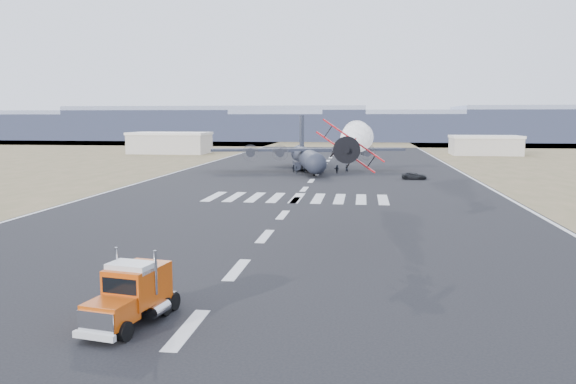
% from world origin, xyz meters
% --- Properties ---
extents(ground, '(500.00, 500.00, 0.00)m').
position_xyz_m(ground, '(0.00, 0.00, 0.00)').
color(ground, black).
rests_on(ground, ground).
extents(scrub_far, '(500.00, 80.00, 0.00)m').
position_xyz_m(scrub_far, '(0.00, 230.00, 0.00)').
color(scrub_far, brown).
rests_on(scrub_far, ground).
extents(runway_markings, '(60.00, 260.00, 0.01)m').
position_xyz_m(runway_markings, '(0.00, 60.00, 0.01)').
color(runway_markings, silver).
rests_on(runway_markings, ground).
extents(ridge_seg_b, '(150.00, 50.00, 15.00)m').
position_xyz_m(ridge_seg_b, '(-130.00, 260.00, 7.50)').
color(ridge_seg_b, '#808AA3').
rests_on(ridge_seg_b, ground).
extents(ridge_seg_c, '(150.00, 50.00, 17.00)m').
position_xyz_m(ridge_seg_c, '(-65.00, 260.00, 8.50)').
color(ridge_seg_c, '#808AA3').
rests_on(ridge_seg_c, ground).
extents(ridge_seg_d, '(150.00, 50.00, 13.00)m').
position_xyz_m(ridge_seg_d, '(0.00, 260.00, 6.50)').
color(ridge_seg_d, '#808AA3').
rests_on(ridge_seg_d, ground).
extents(ridge_seg_e, '(150.00, 50.00, 15.00)m').
position_xyz_m(ridge_seg_e, '(65.00, 260.00, 7.50)').
color(ridge_seg_e, '#808AA3').
rests_on(ridge_seg_e, ground).
extents(hangar_left, '(24.50, 14.50, 6.70)m').
position_xyz_m(hangar_left, '(-52.00, 145.00, 3.41)').
color(hangar_left, '#AEA79B').
rests_on(hangar_left, ground).
extents(hangar_right, '(20.50, 12.50, 5.90)m').
position_xyz_m(hangar_right, '(46.00, 150.00, 3.01)').
color(hangar_right, '#AEA79B').
rests_on(hangar_right, ground).
extents(semi_truck, '(3.58, 7.75, 3.41)m').
position_xyz_m(semi_truck, '(-3.25, 0.59, 1.67)').
color(semi_truck, black).
rests_on(semi_truck, ground).
extents(aerobatic_biplane, '(5.47, 5.83, 4.98)m').
position_xyz_m(aerobatic_biplane, '(7.84, 22.52, 8.58)').
color(aerobatic_biplane, red).
extents(smoke_trail, '(4.11, 27.74, 4.11)m').
position_xyz_m(smoke_trail, '(8.13, 45.58, 8.76)').
color(smoke_trail, white).
extents(transport_aircraft, '(40.75, 33.35, 11.82)m').
position_xyz_m(transport_aircraft, '(-2.82, 92.44, 3.05)').
color(transport_aircraft, '#1E212E').
rests_on(transport_aircraft, ground).
extents(support_vehicle, '(4.73, 2.40, 1.28)m').
position_xyz_m(support_vehicle, '(18.54, 77.04, 0.64)').
color(support_vehicle, black).
rests_on(support_vehicle, ground).
extents(crew_a, '(0.63, 0.54, 1.57)m').
position_xyz_m(crew_a, '(0.54, 88.83, 0.78)').
color(crew_a, black).
rests_on(crew_a, ground).
extents(crew_b, '(0.58, 0.84, 1.62)m').
position_xyz_m(crew_b, '(0.81, 82.71, 0.81)').
color(crew_b, black).
rests_on(crew_b, ground).
extents(crew_c, '(1.14, 0.85, 1.59)m').
position_xyz_m(crew_c, '(-4.26, 84.61, 0.80)').
color(crew_c, black).
rests_on(crew_c, ground).
extents(crew_d, '(0.71, 1.02, 1.57)m').
position_xyz_m(crew_d, '(-5.12, 87.25, 0.79)').
color(crew_d, black).
rests_on(crew_d, ground).
extents(crew_e, '(0.74, 0.98, 1.78)m').
position_xyz_m(crew_e, '(-0.93, 85.58, 0.89)').
color(crew_e, black).
rests_on(crew_e, ground).
extents(crew_f, '(1.39, 1.50, 1.67)m').
position_xyz_m(crew_f, '(3.89, 86.86, 0.83)').
color(crew_f, black).
rests_on(crew_f, ground).
extents(crew_g, '(0.74, 0.68, 1.68)m').
position_xyz_m(crew_g, '(5.87, 87.93, 0.84)').
color(crew_g, black).
rests_on(crew_g, ground).
extents(crew_h, '(0.92, 1.05, 1.84)m').
position_xyz_m(crew_h, '(-2.75, 86.90, 0.92)').
color(crew_h, black).
rests_on(crew_h, ground).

